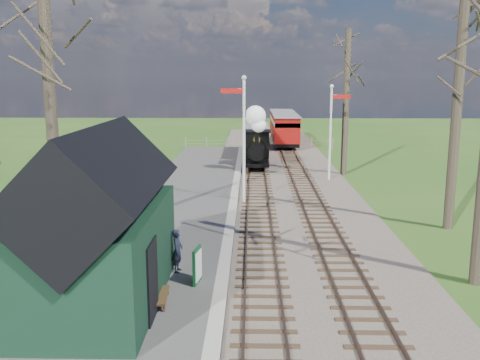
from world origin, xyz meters
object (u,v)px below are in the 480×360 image
Objects in this scene: semaphore_far at (332,125)px; red_carriage_a at (286,130)px; sign_board at (197,265)px; locomotive at (256,142)px; red_carriage_b at (282,124)px; station_shed at (101,228)px; coach at (256,139)px; bench at (157,291)px; person at (177,251)px; semaphore_near at (242,131)px.

red_carriage_a is (-1.77, 14.69, -1.76)m from semaphore_far.
locomotive is at bearing 84.60° from sign_board.
locomotive reaches higher than red_carriage_b.
station_shed is 1.15× the size of red_carriage_a.
bench is at bearing -95.91° from coach.
coach is (-4.37, 9.50, -1.93)m from semaphore_far.
red_carriage_b is 38.66m from bench.
red_carriage_b reaches higher than coach.
station_shed is 27.85m from coach.
coach is 25.35m from person.
station_shed reaches higher than bench.
sign_board reaches higher than bench.
bench is (-7.23, -18.07, -2.80)m from semaphore_far.
person is at bearing 84.33° from bench.
red_carriage_b is 5.12× the size of sign_board.
station_shed is 4.75× the size of bench.
station_shed reaches higher than locomotive.
red_carriage_b is (3.37, 26.19, -2.03)m from semaphore_near.
locomotive reaches higher than bench.
semaphore_near is 4.69× the size of bench.
red_carriage_a is 5.50m from red_carriage_b.
red_carriage_b is (2.61, 16.75, -0.34)m from locomotive.
coach is 1.22× the size of red_carriage_a.
semaphore_far is at bearing -84.98° from red_carriage_b.
locomotive is at bearing 78.70° from station_shed.
coach is at bearing 0.25° from person.
red_carriage_b is at bearing 76.33° from coach.
semaphore_near is at bearing -92.84° from coach.
semaphore_near is at bearing -94.58° from locomotive.
person is at bearing -100.78° from semaphore_near.
coach is 27.73m from bench.
coach is 1.22× the size of red_carriage_b.
locomotive is 3.09× the size of person.
semaphore_far is at bearing -38.14° from locomotive.
red_carriage_a is 4.14× the size of bench.
semaphore_near is 12.63m from bench.
semaphore_near reaches higher than locomotive.
station_shed reaches higher than red_carriage_b.
person is (-1.85, -9.71, -2.75)m from semaphore_near.
sign_board is (-1.14, -10.63, -2.89)m from semaphore_near.
red_carriage_b is at bearing 79.76° from station_shed.
bench is (-0.94, -1.44, -0.19)m from sign_board.
coach is at bearing 85.82° from sign_board.
red_carriage_b is 4.14× the size of bench.
red_carriage_b is (-1.77, 20.19, -1.76)m from semaphore_far.
bench is at bearing -2.71° from station_shed.
locomotive is (4.29, 21.45, -0.33)m from station_shed.
semaphore_near is 4.61× the size of person.
semaphore_far is 1.04× the size of red_carriage_b.
person reaches higher than sign_board.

